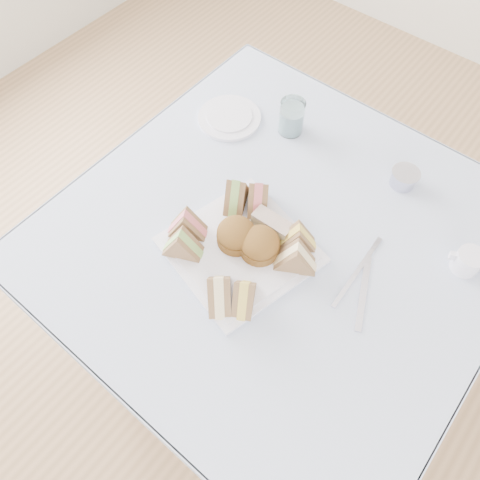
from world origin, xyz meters
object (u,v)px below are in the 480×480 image
Objects in this scene: table at (272,298)px; serving_plate at (240,250)px; water_glass at (292,117)px; creamer_jug at (468,261)px.

serving_plate is (-0.04, -0.10, 0.38)m from table.
table is at bearing -57.89° from water_glass.
water_glass is (-0.18, 0.29, 0.43)m from table.
table is 3.01× the size of serving_plate.
water_glass is 0.57m from creamer_jug.
serving_plate is 0.42m from water_glass.
creamer_jug is (0.42, 0.29, 0.02)m from serving_plate.
table is 14.40× the size of creamer_jug.
serving_plate is 4.78× the size of creamer_jug.
creamer_jug is at bearing 48.17° from serving_plate.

